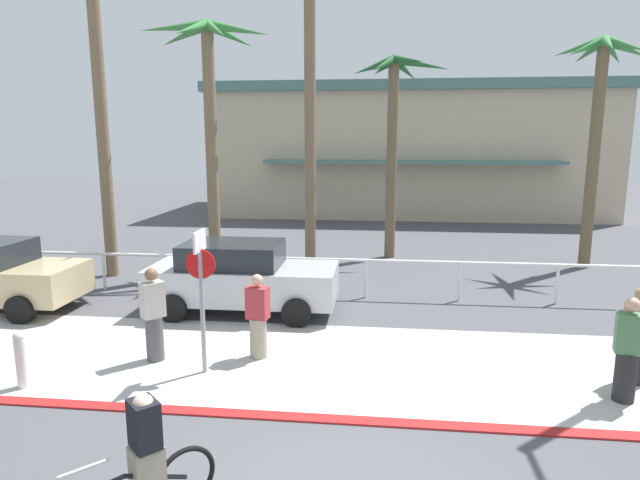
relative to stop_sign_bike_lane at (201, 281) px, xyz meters
name	(u,v)px	position (x,y,z in m)	size (l,w,h in m)	color
ground_plane	(367,283)	(2.70, 6.42, -1.68)	(80.00, 80.00, 0.00)	#4C4C51
sidewalk_strip	(359,365)	(2.70, 0.62, -1.67)	(44.00, 4.00, 0.02)	beige
curb_paint	(353,420)	(2.70, -1.38, -1.66)	(44.00, 0.24, 0.03)	maroon
building_backdrop	(406,150)	(4.49, 23.10, 1.81)	(21.17, 10.78, 6.93)	#BCAD8E
rail_fence	(366,266)	(2.70, 4.92, -0.83)	(23.98, 0.08, 1.04)	white
stop_sign_bike_lane	(201,281)	(0.00, 0.00, 0.00)	(0.52, 0.56, 2.56)	gray
bollard_0	(22,359)	(-2.80, -0.90, -1.16)	(0.20, 0.20, 1.00)	white
palm_tree_0	(95,27)	(-5.01, 6.42, 5.49)	(3.10, 2.87, 9.77)	#756047
palm_tree_1	(208,87)	(-2.03, 7.11, 3.91)	(3.61, 3.08, 7.46)	#756047
palm_tree_2	(310,49)	(0.78, 8.63, 5.16)	(3.04, 3.09, 9.46)	#756047
palm_tree_3	(395,112)	(3.47, 10.00, 3.31)	(3.24, 3.06, 6.83)	brown
palm_tree_4	(599,99)	(9.65, 9.16, 3.62)	(2.81, 3.26, 7.17)	brown
car_silver_1	(241,277)	(-0.21, 3.41, -0.81)	(4.40, 2.02, 1.69)	#B2B7BC
cyclist_black_0	(142,464)	(0.58, -3.73, -0.98)	(1.32, 1.34, 1.50)	black
pedestrian_0	(154,318)	(-1.08, 0.41, -0.85)	(0.46, 0.47, 1.78)	#4C4C51
pedestrian_1	(637,340)	(7.35, 0.40, -0.91)	(0.44, 0.48, 1.67)	#232326
pedestrian_2	(258,320)	(0.80, 0.75, -0.93)	(0.44, 0.38, 1.63)	gray
pedestrian_3	(628,355)	(6.90, -0.30, -0.89)	(0.45, 0.39, 1.70)	#232326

